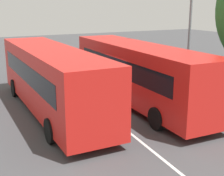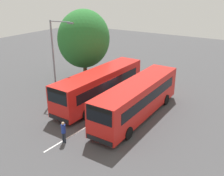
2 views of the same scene
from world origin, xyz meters
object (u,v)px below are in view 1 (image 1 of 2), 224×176
(bus_center_left, at_px, (51,77))
(pedestrian, at_px, (59,66))
(street_lamp, at_px, (188,17))
(bus_far_left, at_px, (138,72))

(bus_center_left, xyz_separation_m, pedestrian, (6.37, -2.47, -0.73))
(bus_center_left, xyz_separation_m, street_lamp, (0.53, -8.60, 2.64))
(bus_far_left, bearing_deg, street_lamp, -70.90)
(bus_far_left, relative_size, pedestrian, 6.76)
(street_lamp, bearing_deg, bus_center_left, -5.94)
(bus_center_left, height_order, street_lamp, street_lamp)
(bus_far_left, xyz_separation_m, bus_center_left, (0.78, 4.37, 0.00))
(bus_center_left, bearing_deg, pedestrian, -20.74)
(pedestrian, distance_m, street_lamp, 9.11)
(pedestrian, bearing_deg, bus_center_left, -27.35)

